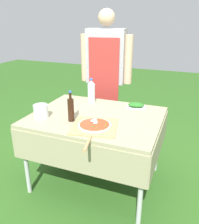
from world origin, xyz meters
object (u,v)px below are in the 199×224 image
object	(u,v)px
herb_container	(136,105)
prep_table	(96,123)
person_cook	(106,70)
pizza_on_peel	(94,126)
mixing_tub	(41,111)
water_bottle	(91,91)
oil_bottle	(71,109)

from	to	relation	value
herb_container	prep_table	bearing A→B (deg)	-130.87
person_cook	pizza_on_peel	distance (m)	1.12
herb_container	mixing_tub	size ratio (longest dim) A/B	1.60
prep_table	pizza_on_peel	size ratio (longest dim) A/B	1.97
water_bottle	prep_table	bearing A→B (deg)	-59.82
person_cook	pizza_on_peel	world-z (taller)	person_cook
oil_bottle	pizza_on_peel	bearing A→B (deg)	-12.56
prep_table	mixing_tub	distance (m)	0.53
prep_table	mixing_tub	world-z (taller)	mixing_tub
person_cook	herb_container	bearing A→B (deg)	132.55
person_cook	water_bottle	distance (m)	0.50
person_cook	oil_bottle	world-z (taller)	person_cook
mixing_tub	pizza_on_peel	bearing A→B (deg)	-1.83
oil_bottle	water_bottle	bearing A→B (deg)	93.57
prep_table	mixing_tub	size ratio (longest dim) A/B	9.36
oil_bottle	water_bottle	distance (m)	0.53
prep_table	mixing_tub	bearing A→B (deg)	-152.37
prep_table	pizza_on_peel	bearing A→B (deg)	-70.81
herb_container	person_cook	bearing A→B (deg)	137.48
pizza_on_peel	water_bottle	size ratio (longest dim) A/B	2.33
prep_table	person_cook	size ratio (longest dim) A/B	0.72
mixing_tub	water_bottle	bearing A→B (deg)	65.36
oil_bottle	prep_table	bearing A→B (deg)	51.33
pizza_on_peel	mixing_tub	distance (m)	0.54
herb_container	mixing_tub	xyz separation A→B (m)	(-0.75, -0.58, 0.04)
person_cook	mixing_tub	bearing A→B (deg)	71.57
person_cook	herb_container	xyz separation A→B (m)	(0.50, -0.46, -0.24)
water_bottle	oil_bottle	bearing A→B (deg)	-86.43
prep_table	pizza_on_peel	world-z (taller)	pizza_on_peel
pizza_on_peel	oil_bottle	xyz separation A→B (m)	(-0.25, 0.05, 0.10)
water_bottle	herb_container	xyz separation A→B (m)	(0.49, 0.02, -0.10)
prep_table	water_bottle	size ratio (longest dim) A/B	4.59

